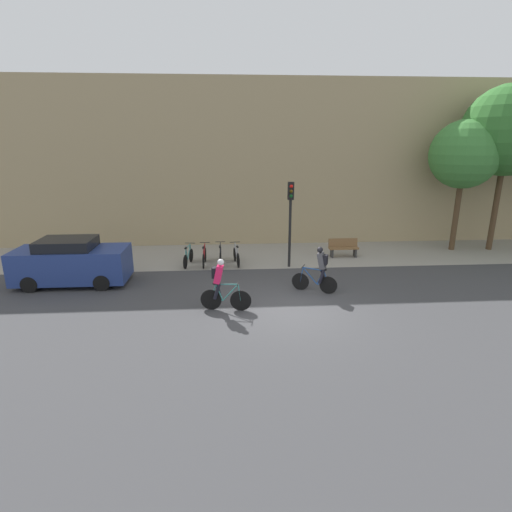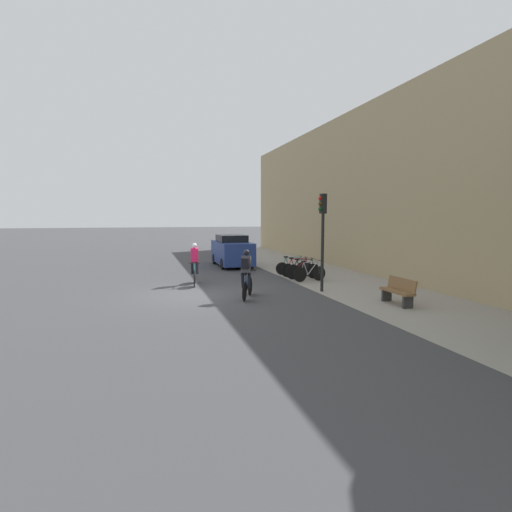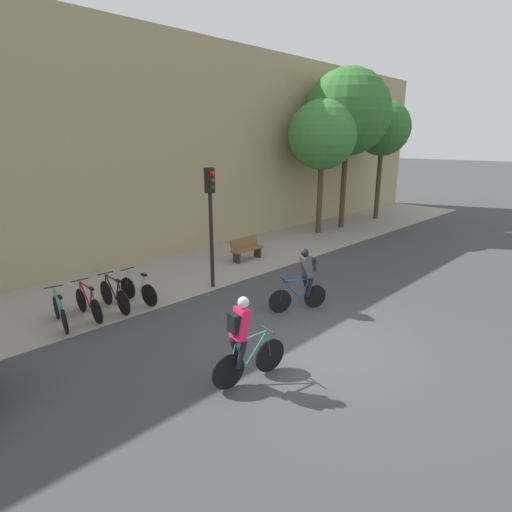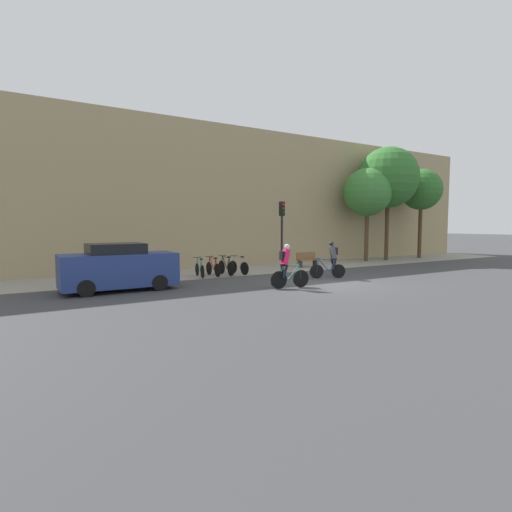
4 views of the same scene
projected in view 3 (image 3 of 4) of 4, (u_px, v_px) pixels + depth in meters
name	position (u px, v px, depth m)	size (l,w,h in m)	color
ground	(321.00, 344.00, 9.34)	(200.00, 200.00, 0.00)	#3D3D3F
kerb_strip	(162.00, 277.00, 13.90)	(44.00, 4.50, 0.01)	gray
building_facade	(116.00, 148.00, 14.43)	(44.00, 0.60, 8.63)	tan
cyclist_pink	(243.00, 339.00, 7.61)	(1.71, 0.52, 1.80)	black
cyclist_grey	(304.00, 277.00, 11.02)	(1.59, 0.80, 1.77)	black
parked_bike_0	(60.00, 312.00, 10.14)	(0.46, 1.67, 0.95)	black
parked_bike_1	(88.00, 304.00, 10.64)	(0.46, 1.72, 0.97)	black
parked_bike_2	(114.00, 296.00, 11.14)	(0.46, 1.75, 0.99)	black
parked_bike_3	(138.00, 290.00, 11.64)	(0.46, 1.65, 0.97)	black
traffic_light_pole	(211.00, 207.00, 12.28)	(0.26, 0.30, 3.80)	black
bench	(246.00, 249.00, 15.82)	(1.44, 0.44, 0.89)	brown
street_tree_0	(322.00, 135.00, 19.36)	(3.34, 3.34, 6.53)	#4C3823
street_tree_1	(383.00, 129.00, 23.00)	(3.14, 3.14, 6.85)	#4C3823
street_tree_2	(348.00, 113.00, 20.33)	(4.36, 4.36, 8.15)	#4C3823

